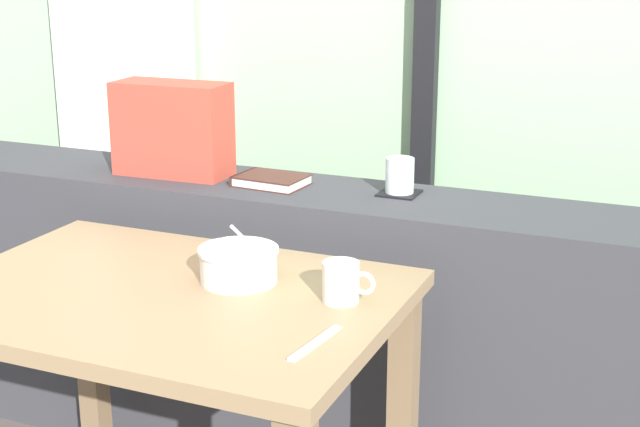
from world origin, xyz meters
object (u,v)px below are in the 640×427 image
object	(u,v)px
coaster_square	(399,193)
juice_glass	(400,177)
breakfast_table	(168,345)
closed_book	(271,180)
fork_utensil	(315,343)
throw_pillow	(173,129)
ceramic_mug	(342,282)
soup_bowl	(239,265)

from	to	relation	value
coaster_square	juice_glass	world-z (taller)	juice_glass
breakfast_table	coaster_square	world-z (taller)	coaster_square
breakfast_table	closed_book	xyz separation A→B (m)	(-0.05, 0.61, 0.22)
juice_glass	fork_utensil	bearing A→B (deg)	-82.83
closed_book	throw_pillow	distance (m)	0.33
ceramic_mug	juice_glass	bearing A→B (deg)	96.59
breakfast_table	ceramic_mug	xyz separation A→B (m)	(0.37, 0.09, 0.17)
throw_pillow	soup_bowl	distance (m)	0.71
coaster_square	throw_pillow	distance (m)	0.67
breakfast_table	fork_utensil	world-z (taller)	fork_utensil
coaster_square	soup_bowl	distance (m)	0.58
closed_book	ceramic_mug	distance (m)	0.66
coaster_square	ceramic_mug	size ratio (longest dim) A/B	0.88
juice_glass	throw_pillow	size ratio (longest dim) A/B	0.29
breakfast_table	fork_utensil	xyz separation A→B (m)	(0.40, -0.12, 0.13)
juice_glass	ceramic_mug	xyz separation A→B (m)	(0.07, -0.57, -0.08)
fork_utensil	ceramic_mug	world-z (taller)	ceramic_mug
coaster_square	closed_book	distance (m)	0.35
soup_bowl	ceramic_mug	distance (m)	0.25
throw_pillow	closed_book	bearing A→B (deg)	-0.60
juice_glass	throw_pillow	xyz separation A→B (m)	(-0.65, -0.05, 0.08)
soup_bowl	juice_glass	bearing A→B (deg)	71.46
juice_glass	coaster_square	bearing A→B (deg)	0.00
coaster_square	soup_bowl	xyz separation A→B (m)	(-0.18, -0.55, -0.04)
juice_glass	throw_pillow	world-z (taller)	throw_pillow
closed_book	throw_pillow	bearing A→B (deg)	179.40
coaster_square	closed_book	xyz separation A→B (m)	(-0.35, -0.05, 0.01)
juice_glass	closed_book	bearing A→B (deg)	-171.99
breakfast_table	throw_pillow	bearing A→B (deg)	119.73
juice_glass	throw_pillow	distance (m)	0.66
breakfast_table	ceramic_mug	distance (m)	0.41
throw_pillow	soup_bowl	bearing A→B (deg)	-46.91
closed_book	fork_utensil	bearing A→B (deg)	-58.64
coaster_square	soup_bowl	size ratio (longest dim) A/B	0.56
throw_pillow	ceramic_mug	world-z (taller)	throw_pillow
coaster_square	fork_utensil	xyz separation A→B (m)	(0.10, -0.78, -0.08)
coaster_square	ceramic_mug	bearing A→B (deg)	-83.41
closed_book	fork_utensil	xyz separation A→B (m)	(0.45, -0.73, -0.09)
fork_utensil	breakfast_table	bearing A→B (deg)	170.31
breakfast_table	ceramic_mug	world-z (taller)	ceramic_mug
fork_utensil	coaster_square	bearing A→B (deg)	104.43
coaster_square	ceramic_mug	world-z (taller)	ceramic_mug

